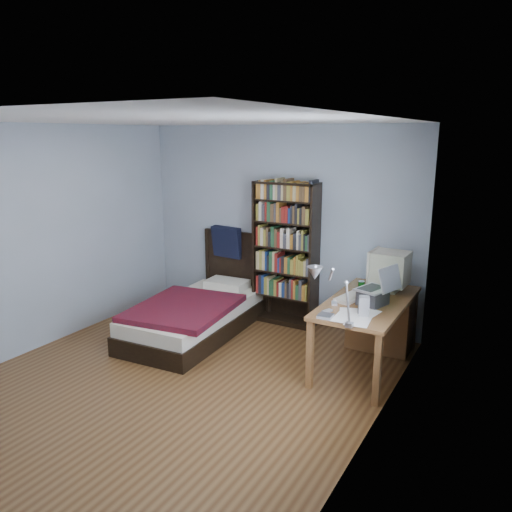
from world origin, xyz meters
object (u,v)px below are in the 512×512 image
Objects in this scene: crt_monitor at (389,269)px; bookshelf at (285,254)px; speaker at (364,306)px; desk_lamp at (321,279)px; bed at (199,311)px; keyboard at (352,297)px; laptop at (375,294)px; desk at (378,317)px; soda_can at (361,287)px.

bookshelf is at bearing 167.03° from crt_monitor.
bookshelf is at bearing 120.10° from speaker.
desk_lamp is at bearing -56.69° from bookshelf.
keyboard is at bearing 1.36° from bed.
bed reaches higher than laptop.
crt_monitor is (0.08, 0.00, 0.57)m from desk.
speaker reaches higher than soda_can.
bed is (-0.78, -0.80, -0.66)m from bookshelf.
bed is (-2.18, 0.03, -0.59)m from laptop.
soda_can is at bearing 8.75° from bed.
soda_can is (-0.23, -0.18, -0.19)m from crt_monitor.
crt_monitor reaches higher than speaker.
laptop is at bearing -79.69° from desk.
crt_monitor is 0.99× the size of keyboard.
bookshelf is at bearing 158.01° from keyboard.
desk is 2.15m from bed.
bookshelf is at bearing 45.62° from bed.
keyboard is 0.51m from speaker.
bookshelf is 0.87× the size of bed.
bed reaches higher than desk.
speaker is 1.84m from bookshelf.
desk_lamp is 0.35× the size of bookshelf.
bed is (-1.94, -0.30, -0.53)m from soda_can.
speaker is 0.09× the size of bed.
soda_can is 1.27m from bookshelf.
desk is 0.44m from soda_can.
crt_monitor reaches higher than keyboard.
speaker is (0.26, -0.43, 0.08)m from keyboard.
keyboard is (-0.11, 1.15, -0.50)m from desk_lamp.
speaker is 0.10× the size of bookshelf.
keyboard is (-0.26, 0.08, -0.10)m from laptop.
bed is (-1.93, -0.05, -0.49)m from keyboard.
laptop is 0.41m from soda_can.
laptop is at bearing -5.38° from keyboard.
laptop is 1.16m from desk_lamp.
desk is 2.34× the size of desk_lamp.
crt_monitor is at bearing 38.47° from soda_can.
laptop is 0.92× the size of keyboard.
bookshelf is at bearing 123.31° from desk_lamp.
soda_can reaches higher than keyboard.
desk is 0.57m from keyboard.
keyboard is 0.25× the size of bookshelf.
soda_can is at bearing 98.33° from keyboard.
desk is 0.83× the size of bookshelf.
desk_lamp is 1.48m from soda_can.
laptop reaches higher than speaker.
desk is 0.72× the size of bed.
desk is at bearing 80.78° from keyboard.
crt_monitor is 0.88m from speaker.
desk_lamp is at bearing -86.00° from soda_can.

